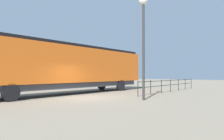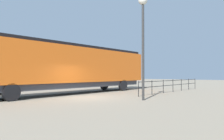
# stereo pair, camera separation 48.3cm
# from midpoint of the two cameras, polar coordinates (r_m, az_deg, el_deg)

# --- Properties ---
(ground_plane) EXTENTS (120.00, 120.00, 0.00)m
(ground_plane) POSITION_cam_midpoint_polar(r_m,az_deg,el_deg) (15.95, -5.84, -7.04)
(ground_plane) COLOR gray
(locomotive) EXTENTS (2.81, 17.89, 4.13)m
(locomotive) POSITION_cam_midpoint_polar(r_m,az_deg,el_deg) (19.58, -8.55, 0.85)
(locomotive) COLOR orange
(locomotive) RESTS_ON ground_plane
(lamp_post) EXTENTS (0.60, 0.60, 6.70)m
(lamp_post) POSITION_cam_midpoint_polar(r_m,az_deg,el_deg) (14.78, 8.85, 12.02)
(lamp_post) COLOR #2D2D2D
(lamp_post) RESTS_ON ground_plane
(platform_fence) EXTENTS (0.05, 12.03, 1.17)m
(platform_fence) POSITION_cam_midpoint_polar(r_m,az_deg,el_deg) (22.00, 15.88, -3.39)
(platform_fence) COLOR black
(platform_fence) RESTS_ON ground_plane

